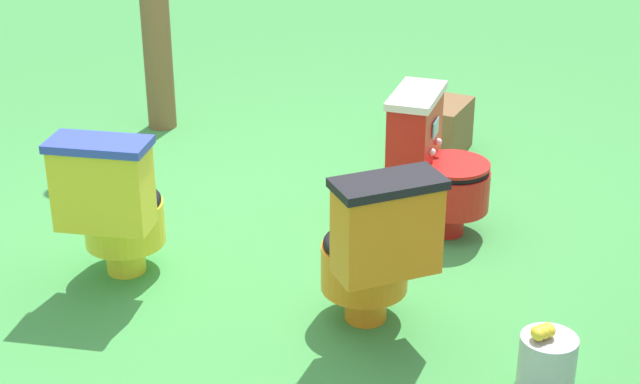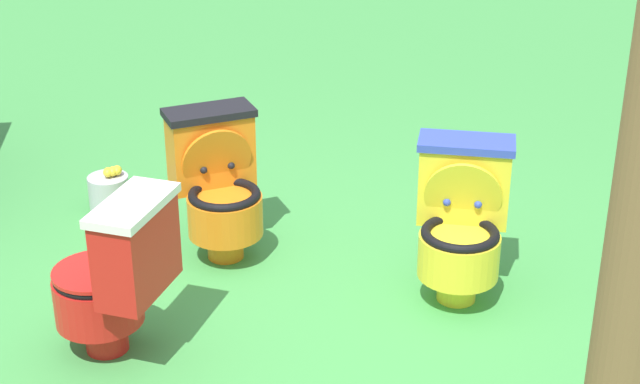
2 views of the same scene
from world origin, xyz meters
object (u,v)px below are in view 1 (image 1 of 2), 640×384
(toilet_orange, at_px, (375,248))
(toilet_red, at_px, (435,163))
(toilet_yellow, at_px, (114,205))
(lemon_bucket, at_px, (547,361))
(small_crate, at_px, (440,127))

(toilet_orange, height_order, toilet_red, same)
(toilet_yellow, height_order, lemon_bucket, toilet_yellow)
(toilet_yellow, height_order, toilet_red, same)
(toilet_red, bearing_deg, lemon_bucket, 30.80)
(toilet_orange, height_order, small_crate, toilet_orange)
(toilet_orange, distance_m, toilet_yellow, 1.21)
(toilet_red, xyz_separation_m, small_crate, (-1.03, 0.25, -0.21))
(toilet_orange, xyz_separation_m, lemon_bucket, (0.49, 0.59, -0.26))
(lemon_bucket, bearing_deg, toilet_yellow, -120.85)
(toilet_yellow, height_order, small_crate, toilet_yellow)
(toilet_orange, distance_m, lemon_bucket, 0.81)
(toilet_yellow, relative_size, small_crate, 1.82)
(toilet_red, height_order, lemon_bucket, toilet_red)
(toilet_orange, bearing_deg, lemon_bucket, -55.89)
(small_crate, distance_m, lemon_bucket, 2.38)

